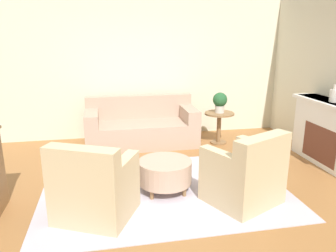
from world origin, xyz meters
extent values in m
plane|color=#996638|center=(0.00, 0.00, 0.00)|extent=(16.00, 16.00, 0.00)
cube|color=beige|center=(0.00, 2.67, 1.40)|extent=(9.22, 0.12, 2.80)
cube|color=#BCB2C1|center=(0.00, 0.00, 0.01)|extent=(3.25, 2.26, 0.01)
cube|color=tan|center=(-0.07, 1.98, 0.22)|extent=(2.07, 0.93, 0.45)
cube|color=tan|center=(-0.07, 2.34, 0.67)|extent=(2.07, 0.20, 0.45)
cube|color=tan|center=(-0.99, 1.96, 0.57)|extent=(0.24, 0.89, 0.25)
cube|color=tan|center=(0.84, 1.96, 0.57)|extent=(0.24, 0.89, 0.25)
cube|color=olive|center=(-0.07, 1.55, 0.03)|extent=(1.86, 0.05, 0.06)
cube|color=#C6B289|center=(-0.89, -0.47, 0.23)|extent=(1.05, 1.01, 0.45)
cube|color=#C6B289|center=(-1.01, -0.71, 0.69)|extent=(0.81, 0.53, 0.47)
cube|color=#C6B289|center=(-0.58, -0.60, 0.59)|extent=(0.43, 0.69, 0.26)
cube|color=#C6B289|center=(-1.19, -0.30, 0.59)|extent=(0.43, 0.69, 0.26)
cube|color=olive|center=(-0.75, -0.16, 0.04)|extent=(0.68, 0.36, 0.06)
cube|color=#C6B289|center=(0.89, -0.47, 0.23)|extent=(1.05, 1.01, 0.45)
cube|color=#C6B289|center=(1.01, -0.71, 0.69)|extent=(0.81, 0.53, 0.47)
cube|color=#C6B289|center=(1.19, -0.30, 0.59)|extent=(0.43, 0.69, 0.26)
cube|color=#C6B289|center=(0.58, -0.60, 0.59)|extent=(0.43, 0.69, 0.26)
cube|color=olive|center=(0.75, -0.16, 0.04)|extent=(0.68, 0.36, 0.06)
cylinder|color=tan|center=(0.00, 0.00, 0.28)|extent=(0.71, 0.71, 0.30)
cylinder|color=olive|center=(-0.21, -0.21, 0.07)|extent=(0.05, 0.05, 0.12)
cylinder|color=olive|center=(0.22, -0.21, 0.07)|extent=(0.05, 0.05, 0.12)
cylinder|color=olive|center=(-0.21, 0.21, 0.07)|extent=(0.05, 0.05, 0.12)
cylinder|color=olive|center=(0.22, 0.21, 0.07)|extent=(0.05, 0.05, 0.12)
cylinder|color=olive|center=(1.39, 1.78, 0.59)|extent=(0.56, 0.56, 0.03)
cylinder|color=olive|center=(1.39, 1.78, 0.29)|extent=(0.08, 0.08, 0.58)
cylinder|color=olive|center=(1.39, 1.78, 0.01)|extent=(0.31, 0.31, 0.03)
cube|color=white|center=(2.74, 0.39, 0.52)|extent=(0.36, 1.48, 1.04)
cube|color=brown|center=(2.57, 0.39, 0.37)|extent=(0.02, 0.81, 0.57)
cube|color=white|center=(2.72, 0.39, 1.01)|extent=(0.44, 1.58, 0.05)
cylinder|color=silver|center=(2.72, 0.39, 1.13)|extent=(0.15, 0.15, 0.19)
cylinder|color=silver|center=(2.72, 0.39, 1.27)|extent=(0.07, 0.07, 0.07)
cylinder|color=beige|center=(1.39, 1.78, 0.68)|extent=(0.17, 0.17, 0.14)
sphere|color=#23562D|center=(1.39, 1.78, 0.86)|extent=(0.27, 0.27, 0.27)
camera|label=1|loc=(-0.75, -3.96, 2.04)|focal=35.00mm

